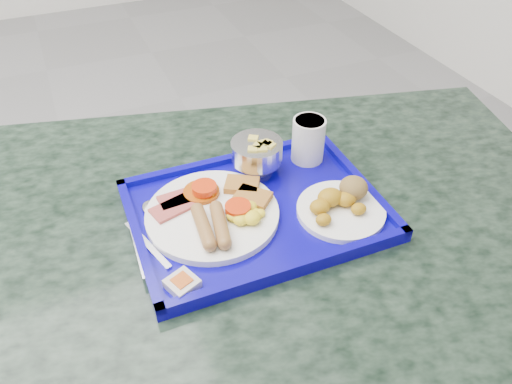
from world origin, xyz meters
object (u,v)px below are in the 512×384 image
at_px(fruit_bowl, 257,152).
at_px(bread_plate, 341,204).
at_px(table, 244,304).
at_px(main_plate, 216,211).
at_px(juice_cup, 308,139).
at_px(tray, 256,211).

bearing_deg(fruit_bowl, bread_plate, -60.99).
xyz_separation_m(table, main_plate, (-0.03, 0.04, 0.23)).
height_order(main_plate, fruit_bowl, fruit_bowl).
xyz_separation_m(main_plate, fruit_bowl, (0.12, 0.09, 0.03)).
relative_size(fruit_bowl, juice_cup, 1.10).
distance_m(table, fruit_bowl, 0.31).
relative_size(table, main_plate, 6.16).
bearing_deg(table, tray, 37.24).
relative_size(main_plate, bread_plate, 1.49).
relative_size(table, juice_cup, 15.96).
relative_size(table, fruit_bowl, 14.58).
bearing_deg(fruit_bowl, juice_cup, -1.11).
height_order(tray, fruit_bowl, fruit_bowl).
height_order(bread_plate, fruit_bowl, fruit_bowl).
bearing_deg(table, bread_plate, -10.94).
relative_size(bread_plate, fruit_bowl, 1.58).
xyz_separation_m(bread_plate, fruit_bowl, (-0.09, 0.17, 0.03)).
distance_m(tray, juice_cup, 0.19).
bearing_deg(fruit_bowl, table, -122.52).
bearing_deg(bread_plate, main_plate, 161.07).
relative_size(tray, juice_cup, 4.93).
xyz_separation_m(table, juice_cup, (0.19, 0.13, 0.27)).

